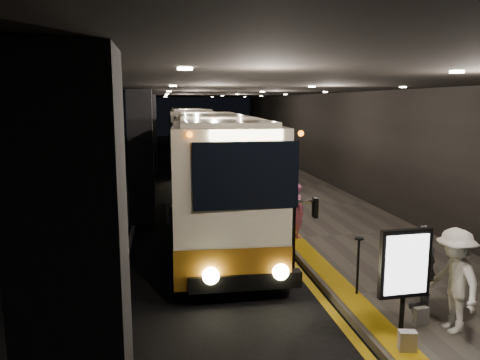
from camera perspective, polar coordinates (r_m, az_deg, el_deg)
ground at (r=12.34m, az=-5.34°, el=-9.44°), size 90.00×90.00×0.00m
lane_line_white at (r=17.15m, az=-12.58°, el=-4.19°), size 0.12×50.00×0.01m
kerb_stripe_yellow at (r=17.41m, az=1.22°, el=-3.76°), size 0.18×50.00×0.01m
sidewalk at (r=17.98m, az=8.77°, el=-3.21°), size 4.50×50.00×0.15m
tactile_strip at (r=17.47m, az=2.83°, el=-3.21°), size 0.50×50.00×0.01m
terminal_wall at (r=18.41m, az=15.71°, el=6.04°), size 0.10×50.00×6.00m
support_columns at (r=15.77m, az=-11.97°, el=2.75°), size 0.80×24.80×4.40m
canopy at (r=16.98m, az=1.78°, el=11.53°), size 9.00×50.00×0.40m
coach_main at (r=14.35m, az=-3.14°, el=0.19°), size 2.80×11.31×3.50m
coach_second at (r=29.27m, az=-6.25°, el=4.90°), size 2.39×11.17×3.51m
passenger_boarding at (r=13.45m, az=6.99°, el=-3.71°), size 0.45×0.62×1.58m
passenger_waiting_white at (r=8.78m, az=24.69°, el=-11.05°), size 0.54×1.15×1.79m
passenger_waiting_grey at (r=9.36m, az=21.45°, el=-10.02°), size 0.74×1.06×1.65m
bag_polka at (r=9.07m, az=21.19°, el=-15.19°), size 0.27×0.14×0.31m
bag_plain at (r=8.12m, az=19.72°, el=-18.01°), size 0.29×0.20×0.33m
info_sign at (r=8.06m, az=19.47°, el=-9.83°), size 0.88×0.16×1.85m
stanchion_post at (r=9.82m, az=14.17°, el=-10.20°), size 0.05×0.05×1.17m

